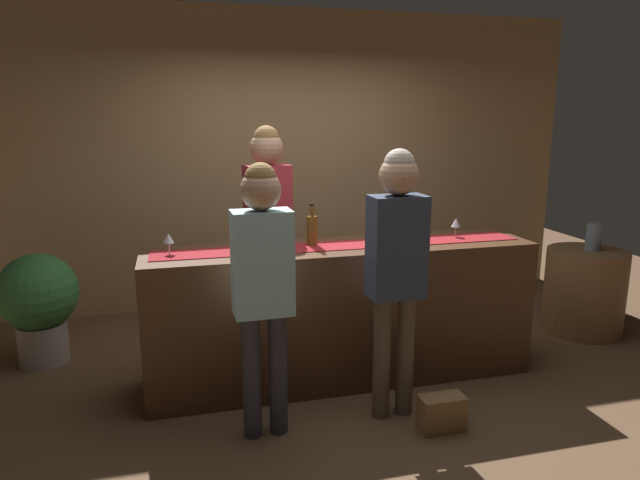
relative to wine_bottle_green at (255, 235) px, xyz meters
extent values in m
plane|color=brown|center=(0.62, 0.01, -1.11)|extent=(10.00, 10.00, 0.00)
cube|color=tan|center=(0.62, 1.91, 0.34)|extent=(6.00, 0.12, 2.90)
cube|color=#472B19|center=(0.62, 0.01, -0.61)|extent=(2.76, 0.60, 1.00)
cube|color=maroon|center=(0.62, 0.01, -0.11)|extent=(2.62, 0.28, 0.01)
cylinder|color=#194723|center=(0.00, 0.00, -0.01)|extent=(0.07, 0.07, 0.21)
cylinder|color=#194723|center=(0.00, 0.00, 0.13)|extent=(0.03, 0.03, 0.08)
cylinder|color=black|center=(0.00, 0.00, 0.18)|extent=(0.03, 0.03, 0.02)
cylinder|color=brown|center=(0.41, 0.07, -0.01)|extent=(0.07, 0.07, 0.21)
cylinder|color=brown|center=(0.41, 0.07, 0.13)|extent=(0.03, 0.03, 0.08)
cylinder|color=black|center=(0.41, 0.07, 0.18)|extent=(0.03, 0.03, 0.02)
cylinder|color=silver|center=(0.22, 0.05, -0.11)|extent=(0.06, 0.06, 0.00)
cylinder|color=silver|center=(0.22, 0.05, -0.07)|extent=(0.01, 0.01, 0.08)
cone|color=silver|center=(0.22, 0.05, 0.00)|extent=(0.07, 0.07, 0.06)
cylinder|color=silver|center=(-0.56, 0.05, -0.11)|extent=(0.06, 0.06, 0.00)
cylinder|color=silver|center=(-0.56, 0.05, -0.07)|extent=(0.01, 0.01, 0.08)
cone|color=silver|center=(-0.56, 0.05, 0.00)|extent=(0.07, 0.07, 0.06)
cylinder|color=silver|center=(1.53, 0.07, -0.11)|extent=(0.06, 0.06, 0.00)
cylinder|color=silver|center=(1.53, 0.07, -0.07)|extent=(0.01, 0.01, 0.08)
cone|color=silver|center=(1.53, 0.07, 0.00)|extent=(0.07, 0.07, 0.06)
cylinder|color=#26262B|center=(0.27, 0.61, -0.68)|extent=(0.11, 0.11, 0.85)
cylinder|color=#26262B|center=(0.11, 0.58, -0.68)|extent=(0.11, 0.11, 0.85)
cube|color=#B7333D|center=(0.19, 0.59, 0.08)|extent=(0.37, 0.26, 0.67)
sphere|color=tan|center=(0.19, 0.59, 0.54)|extent=(0.26, 0.26, 0.26)
sphere|color=olive|center=(0.19, 0.59, 0.61)|extent=(0.20, 0.20, 0.20)
cylinder|color=brown|center=(0.70, -0.59, -0.71)|extent=(0.11, 0.11, 0.80)
cylinder|color=brown|center=(0.86, -0.58, -0.71)|extent=(0.11, 0.11, 0.80)
cube|color=#2D384C|center=(0.78, -0.58, 0.00)|extent=(0.34, 0.21, 0.63)
sphere|color=tan|center=(0.78, -0.58, 0.44)|extent=(0.24, 0.24, 0.24)
sphere|color=#AD9E8E|center=(0.78, -0.58, 0.50)|extent=(0.19, 0.19, 0.19)
cylinder|color=#33333D|center=(-0.12, -0.61, -0.73)|extent=(0.11, 0.11, 0.77)
cylinder|color=#33333D|center=(0.04, -0.60, -0.73)|extent=(0.11, 0.11, 0.77)
cube|color=#99D1E0|center=(-0.04, -0.61, -0.04)|extent=(0.35, 0.21, 0.61)
sphere|color=tan|center=(-0.04, -0.61, 0.38)|extent=(0.23, 0.23, 0.23)
sphere|color=olive|center=(-0.04, -0.61, 0.44)|extent=(0.18, 0.18, 0.18)
cylinder|color=brown|center=(2.97, 0.36, -0.74)|extent=(0.68, 0.68, 0.74)
cylinder|color=slate|center=(3.01, 0.36, -0.25)|extent=(0.13, 0.13, 0.24)
cylinder|color=#9E9389|center=(-1.56, 0.84, -0.95)|extent=(0.37, 0.37, 0.32)
sphere|color=#387A3D|center=(-1.56, 0.84, -0.54)|extent=(0.60, 0.60, 0.60)
cube|color=olive|center=(1.01, -0.84, -1.00)|extent=(0.28, 0.14, 0.22)
camera|label=1|loc=(-0.51, -3.70, 0.79)|focal=31.73mm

